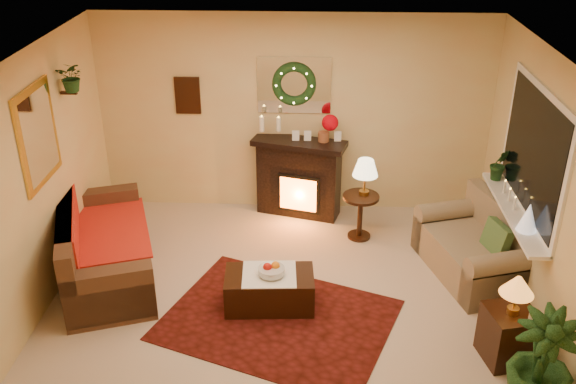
{
  "coord_description": "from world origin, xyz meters",
  "views": [
    {
      "loc": [
        0.24,
        -5.51,
        4.1
      ],
      "look_at": [
        0.0,
        0.35,
        1.15
      ],
      "focal_mm": 40.0,
      "sensor_mm": 36.0,
      "label": 1
    }
  ],
  "objects_px": {
    "sofa": "(105,241)",
    "loveseat": "(474,240)",
    "fireplace": "(299,175)",
    "end_table_square": "(509,335)",
    "coffee_table": "(269,289)",
    "side_table_round": "(360,214)"
  },
  "relations": [
    {
      "from": "sofa",
      "to": "coffee_table",
      "type": "relative_size",
      "value": 2.21
    },
    {
      "from": "end_table_square",
      "to": "coffee_table",
      "type": "bearing_deg",
      "value": 162.33
    },
    {
      "from": "sofa",
      "to": "fireplace",
      "type": "distance_m",
      "value": 2.62
    },
    {
      "from": "loveseat",
      "to": "end_table_square",
      "type": "distance_m",
      "value": 1.44
    },
    {
      "from": "fireplace",
      "to": "coffee_table",
      "type": "bearing_deg",
      "value": -81.51
    },
    {
      "from": "sofa",
      "to": "loveseat",
      "type": "relative_size",
      "value": 1.43
    },
    {
      "from": "side_table_round",
      "to": "end_table_square",
      "type": "bearing_deg",
      "value": -60.32
    },
    {
      "from": "fireplace",
      "to": "loveseat",
      "type": "bearing_deg",
      "value": -18.84
    },
    {
      "from": "sofa",
      "to": "side_table_round",
      "type": "xyz_separation_m",
      "value": [
        2.88,
        0.93,
        -0.1
      ]
    },
    {
      "from": "fireplace",
      "to": "coffee_table",
      "type": "xyz_separation_m",
      "value": [
        -0.25,
        -2.07,
        -0.34
      ]
    },
    {
      "from": "sofa",
      "to": "side_table_round",
      "type": "distance_m",
      "value": 3.03
    },
    {
      "from": "loveseat",
      "to": "side_table_round",
      "type": "relative_size",
      "value": 2.45
    },
    {
      "from": "loveseat",
      "to": "coffee_table",
      "type": "relative_size",
      "value": 1.55
    },
    {
      "from": "coffee_table",
      "to": "side_table_round",
      "type": "bearing_deg",
      "value": 51.55
    },
    {
      "from": "fireplace",
      "to": "end_table_square",
      "type": "bearing_deg",
      "value": -38.81
    },
    {
      "from": "fireplace",
      "to": "end_table_square",
      "type": "xyz_separation_m",
      "value": [
        2.01,
        -2.79,
        -0.28
      ]
    },
    {
      "from": "side_table_round",
      "to": "coffee_table",
      "type": "height_order",
      "value": "side_table_round"
    },
    {
      "from": "sofa",
      "to": "end_table_square",
      "type": "bearing_deg",
      "value": -35.5
    },
    {
      "from": "loveseat",
      "to": "end_table_square",
      "type": "height_order",
      "value": "loveseat"
    },
    {
      "from": "fireplace",
      "to": "coffee_table",
      "type": "distance_m",
      "value": 2.11
    },
    {
      "from": "fireplace",
      "to": "sofa",
      "type": "bearing_deg",
      "value": -128.49
    },
    {
      "from": "fireplace",
      "to": "side_table_round",
      "type": "bearing_deg",
      "value": -23.14
    }
  ]
}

